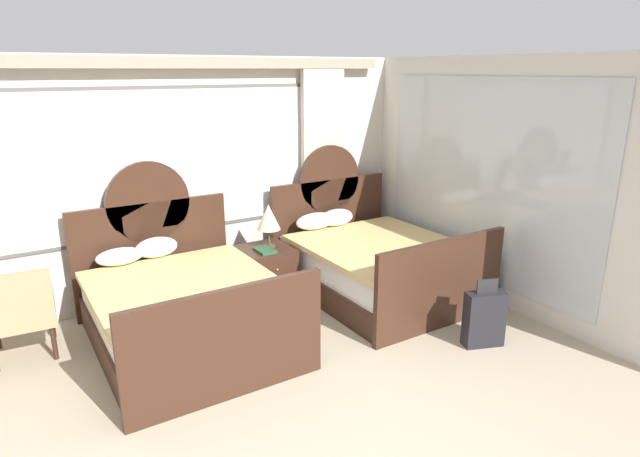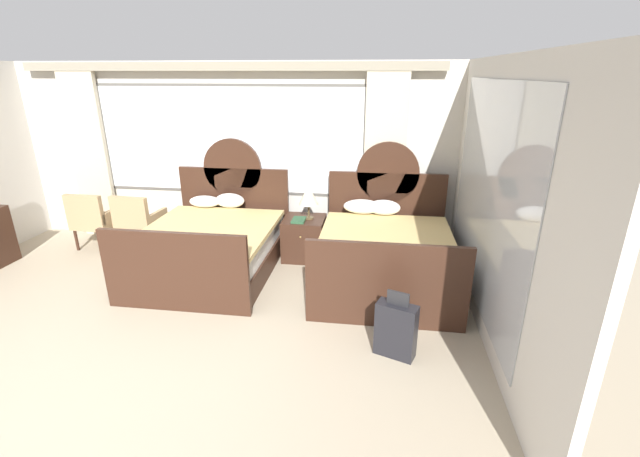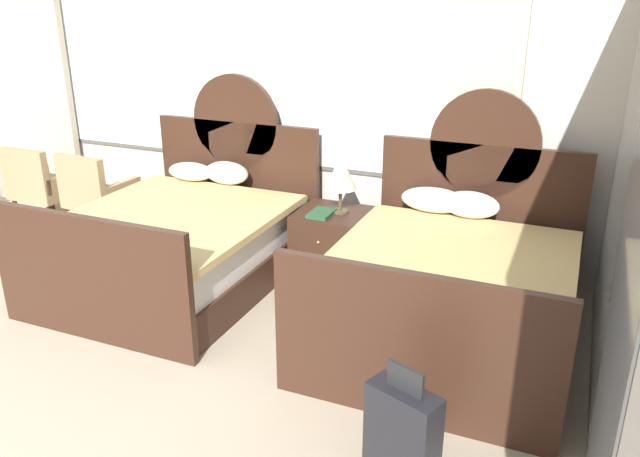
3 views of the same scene
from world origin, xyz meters
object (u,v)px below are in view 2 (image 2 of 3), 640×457
object	(u,v)px
armchair_by_window_left	(138,220)
bed_near_window	(212,245)
bed_near_mirror	(385,254)
suitcase_on_floor	(396,330)
nightstand_between_beds	(304,238)
table_lamp_on_nightstand	(309,195)
book_on_nightstand	(299,220)
armchair_by_window_centre	(94,218)

from	to	relation	value
armchair_by_window_left	bed_near_window	bearing A→B (deg)	-20.90
bed_near_mirror	suitcase_on_floor	world-z (taller)	bed_near_mirror
nightstand_between_beds	suitcase_on_floor	world-z (taller)	suitcase_on_floor
table_lamp_on_nightstand	suitcase_on_floor	size ratio (longest dim) A/B	0.74
suitcase_on_floor	armchair_by_window_left	bearing A→B (deg)	150.98
bed_near_mirror	nightstand_between_beds	bearing A→B (deg)	153.31
nightstand_between_beds	armchair_by_window_left	size ratio (longest dim) A/B	0.68
bed_near_mirror	nightstand_between_beds	world-z (taller)	bed_near_mirror
bed_near_mirror	table_lamp_on_nightstand	size ratio (longest dim) A/B	4.27
book_on_nightstand	bed_near_window	bearing A→B (deg)	-157.17
book_on_nightstand	armchair_by_window_centre	bearing A→B (deg)	179.14
bed_near_mirror	book_on_nightstand	xyz separation A→B (m)	(-1.20, 0.46, 0.25)
bed_near_mirror	armchair_by_window_left	xyz separation A→B (m)	(-3.64, 0.51, 0.11)
table_lamp_on_nightstand	armchair_by_window_left	xyz separation A→B (m)	(-2.56, -0.08, -0.46)
table_lamp_on_nightstand	suitcase_on_floor	xyz separation A→B (m)	(1.18, -2.16, -0.67)
book_on_nightstand	suitcase_on_floor	size ratio (longest dim) A/B	0.38
suitcase_on_floor	nightstand_between_beds	bearing A→B (deg)	120.22
table_lamp_on_nightstand	armchair_by_window_centre	xyz separation A→B (m)	(-3.28, -0.08, -0.46)
bed_near_window	armchair_by_window_left	bearing A→B (deg)	159.10
nightstand_between_beds	armchair_by_window_left	world-z (taller)	armchair_by_window_left
book_on_nightstand	suitcase_on_floor	xyz separation A→B (m)	(1.30, -2.03, -0.33)
nightstand_between_beds	armchair_by_window_centre	bearing A→B (deg)	-178.79
armchair_by_window_centre	suitcase_on_floor	distance (m)	4.92
bed_near_window	book_on_nightstand	world-z (taller)	bed_near_window
bed_near_window	nightstand_between_beds	size ratio (longest dim) A/B	3.55
table_lamp_on_nightstand	suitcase_on_floor	bearing A→B (deg)	-61.28
armchair_by_window_centre	book_on_nightstand	bearing A→B (deg)	-0.86
armchair_by_window_left	armchair_by_window_centre	bearing A→B (deg)	-179.98
bed_near_window	bed_near_mirror	size ratio (longest dim) A/B	1.00
nightstand_between_beds	armchair_by_window_left	distance (m)	2.50
bed_near_mirror	armchair_by_window_centre	xyz separation A→B (m)	(-4.36, 0.51, 0.11)
nightstand_between_beds	armchair_by_window_centre	world-z (taller)	armchair_by_window_centre
bed_near_mirror	armchair_by_window_left	world-z (taller)	bed_near_mirror
nightstand_between_beds	armchair_by_window_centre	distance (m)	3.22
armchair_by_window_centre	table_lamp_on_nightstand	bearing A→B (deg)	1.42
bed_near_mirror	suitcase_on_floor	xyz separation A→B (m)	(0.10, -1.57, -0.09)
nightstand_between_beds	bed_near_mirror	bearing A→B (deg)	-26.69
suitcase_on_floor	bed_near_window	bearing A→B (deg)	146.94
book_on_nightstand	armchair_by_window_left	bearing A→B (deg)	178.88
armchair_by_window_centre	suitcase_on_floor	size ratio (longest dim) A/B	1.30
table_lamp_on_nightstand	armchair_by_window_left	bearing A→B (deg)	-178.18
bed_near_window	bed_near_mirror	world-z (taller)	same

